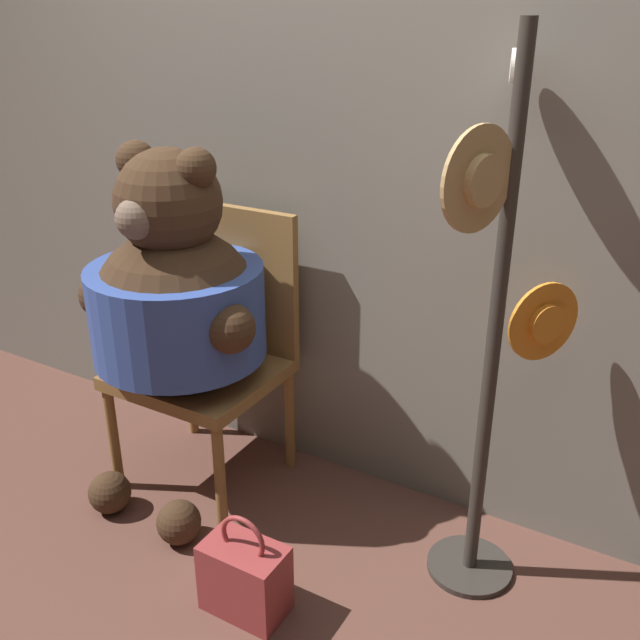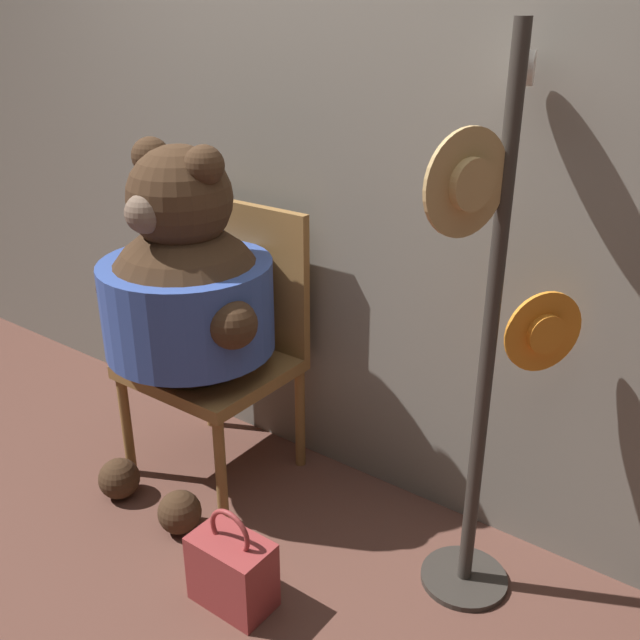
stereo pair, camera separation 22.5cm
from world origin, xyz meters
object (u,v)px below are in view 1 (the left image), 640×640
Objects in this scene: teddy_bear at (176,301)px; chair at (214,340)px; handbag_on_ground at (245,577)px; hat_display_rack at (497,328)px.

chair is at bearing 86.96° from teddy_bear.
teddy_bear is (-0.01, -0.18, 0.22)m from chair.
teddy_bear reaches higher than chair.
chair is 0.90m from handbag_on_ground.
chair is at bearing 177.18° from hat_display_rack.
chair is 1.13m from hat_display_rack.
teddy_bear is at bearing -93.04° from chair.
hat_display_rack reaches higher than handbag_on_ground.
hat_display_rack is at bearing 43.84° from handbag_on_ground.
hat_display_rack is (1.09, 0.13, 0.10)m from teddy_bear.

